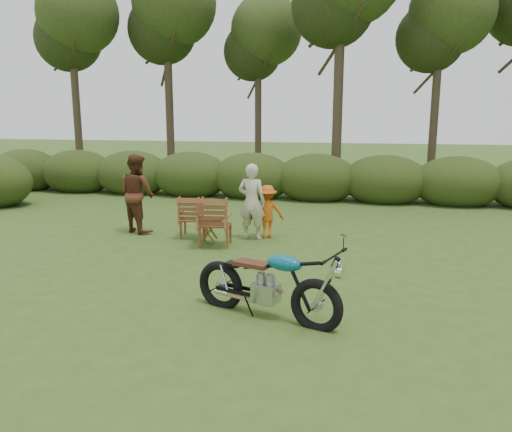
% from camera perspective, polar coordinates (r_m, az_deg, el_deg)
% --- Properties ---
extents(ground, '(80.00, 80.00, 0.00)m').
position_cam_1_polar(ground, '(6.66, -0.94, -10.87)').
color(ground, '#304F1A').
rests_on(ground, ground).
extents(tree_line, '(22.52, 11.62, 8.14)m').
position_cam_1_polar(tree_line, '(15.80, 9.39, 16.01)').
color(tree_line, '#34251C').
rests_on(tree_line, ground).
extents(motorcycle, '(2.10, 1.34, 1.12)m').
position_cam_1_polar(motorcycle, '(6.52, 1.12, -11.36)').
color(motorcycle, '#0E91BE').
rests_on(motorcycle, ground).
extents(lawn_chair_right, '(0.75, 0.75, 0.98)m').
position_cam_1_polar(lawn_chair_right, '(9.90, -4.65, -3.34)').
color(lawn_chair_right, '#5C2F17').
rests_on(lawn_chair_right, ground).
extents(lawn_chair_left, '(0.68, 0.68, 0.88)m').
position_cam_1_polar(lawn_chair_left, '(10.64, -7.05, -2.34)').
color(lawn_chair_left, brown).
rests_on(lawn_chair_left, ground).
extents(side_table, '(0.56, 0.49, 0.53)m').
position_cam_1_polar(side_table, '(9.94, -5.37, -1.73)').
color(side_table, brown).
rests_on(side_table, ground).
extents(cup, '(0.14, 0.14, 0.09)m').
position_cam_1_polar(cup, '(9.92, -5.34, 0.07)').
color(cup, beige).
rests_on(cup, side_table).
extents(adult_a, '(0.60, 0.41, 1.57)m').
position_cam_1_polar(adult_a, '(10.38, -0.48, -2.61)').
color(adult_a, beige).
rests_on(adult_a, ground).
extents(adult_b, '(1.04, 0.97, 1.71)m').
position_cam_1_polar(adult_b, '(11.30, -13.23, -1.75)').
color(adult_b, '#4E2716').
rests_on(adult_b, ground).
extents(child, '(0.82, 0.65, 1.11)m').
position_cam_1_polar(child, '(10.47, 1.27, -2.48)').
color(child, '#BB5211').
rests_on(child, ground).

